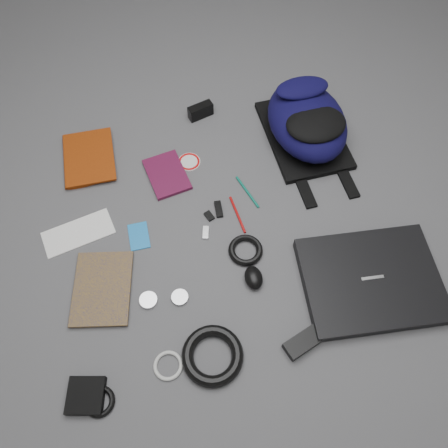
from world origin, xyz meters
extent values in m
plane|color=#4F4F51|center=(0.00, 0.00, 0.00)|extent=(4.00, 4.00, 0.00)
cube|color=black|center=(0.38, -0.30, 0.02)|extent=(0.44, 0.37, 0.04)
imported|color=maroon|center=(-0.48, 0.39, 0.01)|extent=(0.19, 0.25, 0.03)
imported|color=#B8890D|center=(-0.50, -0.10, 0.01)|extent=(0.22, 0.27, 0.02)
cube|color=white|center=(-0.46, 0.10, 0.00)|extent=(0.24, 0.14, 0.00)
cube|color=#440D27|center=(-0.14, 0.25, 0.01)|extent=(0.15, 0.19, 0.01)
cube|color=black|center=(0.04, 0.49, 0.03)|extent=(0.10, 0.06, 0.05)
cylinder|color=white|center=(-0.05, 0.29, 0.00)|extent=(0.09, 0.09, 0.00)
cylinder|color=#0B6854|center=(0.11, 0.11, 0.00)|extent=(0.05, 0.14, 0.01)
cylinder|color=#AC0D0D|center=(0.06, 0.03, 0.00)|extent=(0.02, 0.14, 0.01)
cube|color=#1B7FD1|center=(-0.28, 0.04, 0.00)|extent=(0.07, 0.10, 0.00)
cube|color=black|center=(0.00, 0.07, 0.01)|extent=(0.03, 0.06, 0.01)
cube|color=silver|center=(-0.06, -0.01, 0.00)|extent=(0.03, 0.05, 0.01)
cube|color=black|center=(-0.04, 0.05, 0.01)|extent=(0.03, 0.04, 0.01)
ellipsoid|color=black|center=(0.04, -0.20, 0.02)|extent=(0.06, 0.08, 0.04)
cylinder|color=silver|center=(-0.28, -0.19, 0.01)|extent=(0.06, 0.06, 0.01)
cylinder|color=#ABABAD|center=(-0.19, -0.20, 0.01)|extent=(0.05, 0.05, 0.01)
torus|color=black|center=(0.04, -0.10, 0.01)|extent=(0.13, 0.13, 0.02)
cube|color=black|center=(0.12, -0.42, 0.02)|extent=(0.13, 0.09, 0.03)
torus|color=black|center=(-0.14, -0.40, 0.02)|extent=(0.21, 0.21, 0.03)
cube|color=black|center=(-0.49, -0.41, 0.01)|extent=(0.12, 0.12, 0.03)
torus|color=black|center=(-0.46, -0.43, 0.01)|extent=(0.10, 0.10, 0.02)
torus|color=beige|center=(-0.26, -0.39, 0.01)|extent=(0.09, 0.09, 0.01)
camera|label=1|loc=(-0.18, -0.67, 1.26)|focal=35.00mm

